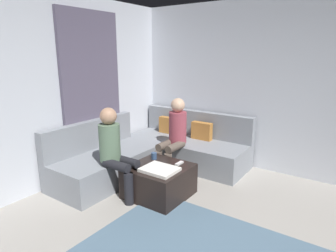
{
  "coord_description": "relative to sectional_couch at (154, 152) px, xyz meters",
  "views": [
    {
      "loc": [
        0.7,
        -1.72,
        1.9
      ],
      "look_at": [
        -1.63,
        1.63,
        0.85
      ],
      "focal_mm": 30.97,
      "sensor_mm": 36.0,
      "label": 1
    }
  ],
  "objects": [
    {
      "name": "curtain_panel",
      "position": [
        -0.76,
        -0.58,
        0.97
      ],
      "size": [
        0.06,
        1.1,
        2.5
      ],
      "primitive_type": "cube",
      "color": "#595166",
      "rests_on": "ground_plane"
    },
    {
      "name": "person_on_couch_back",
      "position": [
        0.36,
        0.06,
        0.38
      ],
      "size": [
        0.3,
        0.6,
        1.2
      ],
      "rotation": [
        0.0,
        0.0,
        3.14
      ],
      "color": "brown",
      "rests_on": "ground_plane"
    },
    {
      "name": "wall_back",
      "position": [
        2.08,
        1.06,
        1.07
      ],
      "size": [
        6.0,
        0.12,
        2.7
      ],
      "primitive_type": "cube",
      "color": "silver",
      "rests_on": "ground_plane"
    },
    {
      "name": "game_remote",
      "position": [
        0.81,
        -0.49,
        0.15
      ],
      "size": [
        0.05,
        0.15,
        0.02
      ],
      "primitive_type": "cube",
      "color": "white",
      "rests_on": "ottoman"
    },
    {
      "name": "folded_blanket",
      "position": [
        0.73,
        -0.83,
        0.16
      ],
      "size": [
        0.44,
        0.36,
        0.04
      ],
      "primitive_type": "cube",
      "color": "white",
      "rests_on": "ottoman"
    },
    {
      "name": "sectional_couch",
      "position": [
        0.0,
        0.0,
        0.0
      ],
      "size": [
        2.1,
        2.55,
        0.87
      ],
      "color": "gray",
      "rests_on": "ground_plane"
    },
    {
      "name": "coffee_mug",
      "position": [
        0.41,
        -0.53,
        0.19
      ],
      "size": [
        0.08,
        0.08,
        0.1
      ],
      "primitive_type": "cylinder",
      "color": "#334C72",
      "rests_on": "ottoman"
    },
    {
      "name": "wall_left",
      "position": [
        -0.86,
        -1.88,
        1.07
      ],
      "size": [
        0.12,
        6.0,
        2.7
      ],
      "primitive_type": "cube",
      "color": "silver",
      "rests_on": "ground_plane"
    },
    {
      "name": "ottoman",
      "position": [
        0.63,
        -0.71,
        -0.07
      ],
      "size": [
        0.76,
        0.76,
        0.42
      ],
      "primitive_type": "cube",
      "color": "black",
      "rests_on": "ground_plane"
    },
    {
      "name": "person_on_couch_side",
      "position": [
        0.15,
        -1.03,
        0.38
      ],
      "size": [
        0.6,
        0.3,
        1.2
      ],
      "rotation": [
        0.0,
        0.0,
        -1.57
      ],
      "color": "black",
      "rests_on": "ground_plane"
    }
  ]
}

